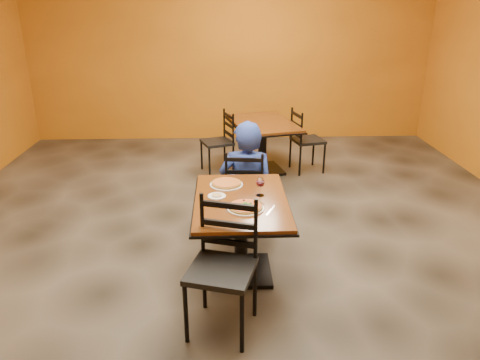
{
  "coord_description": "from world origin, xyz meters",
  "views": [
    {
      "loc": [
        -0.15,
        -4.09,
        2.35
      ],
      "look_at": [
        -0.0,
        -0.3,
        0.85
      ],
      "focal_mm": 33.77,
      "sensor_mm": 36.0,
      "label": 1
    }
  ],
  "objects_px": {
    "chair_main_far": "(245,188)",
    "chair_second_right": "(308,140)",
    "chair_second_left": "(217,143)",
    "plate_main": "(246,208)",
    "plate_far": "(226,185)",
    "wine_glass": "(260,186)",
    "pizza_far": "(226,183)",
    "table_second": "(263,135)",
    "side_plate": "(217,196)",
    "diner": "(247,176)",
    "chair_main_near": "(221,271)",
    "table_main": "(241,219)",
    "pizza_main": "(246,206)"
  },
  "relations": [
    {
      "from": "chair_second_right",
      "to": "wine_glass",
      "type": "xyz_separation_m",
      "value": [
        -0.92,
        -2.64,
        0.38
      ]
    },
    {
      "from": "table_second",
      "to": "plate_far",
      "type": "height_order",
      "value": "plate_far"
    },
    {
      "from": "chair_main_near",
      "to": "pizza_far",
      "type": "xyz_separation_m",
      "value": [
        0.05,
        1.09,
        0.26
      ]
    },
    {
      "from": "pizza_far",
      "to": "wine_glass",
      "type": "relative_size",
      "value": 1.56
    },
    {
      "from": "chair_main_near",
      "to": "chair_second_left",
      "type": "height_order",
      "value": "chair_main_near"
    },
    {
      "from": "plate_far",
      "to": "side_plate",
      "type": "height_order",
      "value": "same"
    },
    {
      "from": "chair_second_left",
      "to": "side_plate",
      "type": "distance_m",
      "value": 2.67
    },
    {
      "from": "chair_second_right",
      "to": "plate_main",
      "type": "xyz_separation_m",
      "value": [
        -1.06,
        -2.91,
        0.29
      ]
    },
    {
      "from": "table_main",
      "to": "plate_far",
      "type": "distance_m",
      "value": 0.4
    },
    {
      "from": "table_main",
      "to": "chair_main_far",
      "type": "xyz_separation_m",
      "value": [
        0.09,
        0.96,
        -0.1
      ]
    },
    {
      "from": "chair_main_far",
      "to": "wine_glass",
      "type": "height_order",
      "value": "wine_glass"
    },
    {
      "from": "plate_far",
      "to": "wine_glass",
      "type": "bearing_deg",
      "value": -40.79
    },
    {
      "from": "pizza_far",
      "to": "table_main",
      "type": "bearing_deg",
      "value": -69.29
    },
    {
      "from": "table_second",
      "to": "chair_second_left",
      "type": "height_order",
      "value": "chair_second_left"
    },
    {
      "from": "table_second",
      "to": "pizza_far",
      "type": "distance_m",
      "value": 2.45
    },
    {
      "from": "plate_main",
      "to": "chair_second_left",
      "type": "bearing_deg",
      "value": 95.25
    },
    {
      "from": "chair_main_near",
      "to": "pizza_far",
      "type": "distance_m",
      "value": 1.12
    },
    {
      "from": "chair_main_far",
      "to": "chair_second_left",
      "type": "height_order",
      "value": "chair_main_far"
    },
    {
      "from": "table_main",
      "to": "chair_second_right",
      "type": "distance_m",
      "value": 2.92
    },
    {
      "from": "table_main",
      "to": "wine_glass",
      "type": "bearing_deg",
      "value": 23.08
    },
    {
      "from": "chair_main_near",
      "to": "chair_main_far",
      "type": "relative_size",
      "value": 1.12
    },
    {
      "from": "chair_main_near",
      "to": "diner",
      "type": "height_order",
      "value": "diner"
    },
    {
      "from": "table_main",
      "to": "pizza_far",
      "type": "relative_size",
      "value": 4.39
    },
    {
      "from": "plate_main",
      "to": "side_plate",
      "type": "height_order",
      "value": "same"
    },
    {
      "from": "wine_glass",
      "to": "diner",
      "type": "bearing_deg",
      "value": 94.7
    },
    {
      "from": "chair_second_left",
      "to": "plate_main",
      "type": "xyz_separation_m",
      "value": [
        0.27,
        -2.91,
        0.31
      ]
    },
    {
      "from": "chair_second_left",
      "to": "plate_main",
      "type": "distance_m",
      "value": 2.94
    },
    {
      "from": "chair_second_left",
      "to": "wine_glass",
      "type": "distance_m",
      "value": 2.7
    },
    {
      "from": "chair_main_far",
      "to": "pizza_main",
      "type": "relative_size",
      "value": 3.22
    },
    {
      "from": "pizza_main",
      "to": "pizza_far",
      "type": "bearing_deg",
      "value": 106.23
    },
    {
      "from": "side_plate",
      "to": "chair_main_near",
      "type": "bearing_deg",
      "value": -87.53
    },
    {
      "from": "chair_main_far",
      "to": "chair_second_right",
      "type": "bearing_deg",
      "value": -112.68
    },
    {
      "from": "table_second",
      "to": "plate_main",
      "type": "height_order",
      "value": "plate_main"
    },
    {
      "from": "chair_main_near",
      "to": "chair_main_far",
      "type": "distance_m",
      "value": 1.74
    },
    {
      "from": "chair_main_far",
      "to": "diner",
      "type": "distance_m",
      "value": 0.15
    },
    {
      "from": "plate_main",
      "to": "pizza_far",
      "type": "distance_m",
      "value": 0.55
    },
    {
      "from": "diner",
      "to": "plate_far",
      "type": "xyz_separation_m",
      "value": [
        -0.23,
        -0.6,
        0.15
      ]
    },
    {
      "from": "table_second",
      "to": "pizza_main",
      "type": "height_order",
      "value": "pizza_main"
    },
    {
      "from": "chair_second_right",
      "to": "side_plate",
      "type": "xyz_separation_m",
      "value": [
        -1.3,
        -2.65,
        0.29
      ]
    },
    {
      "from": "chair_main_near",
      "to": "table_second",
      "type": "bearing_deg",
      "value": 96.72
    },
    {
      "from": "chair_main_near",
      "to": "wine_glass",
      "type": "relative_size",
      "value": 5.69
    },
    {
      "from": "chair_second_left",
      "to": "diner",
      "type": "relative_size",
      "value": 0.74
    },
    {
      "from": "chair_main_far",
      "to": "table_main",
      "type": "bearing_deg",
      "value": 91.93
    },
    {
      "from": "plate_main",
      "to": "pizza_far",
      "type": "bearing_deg",
      "value": 106.23
    },
    {
      "from": "table_second",
      "to": "pizza_far",
      "type": "relative_size",
      "value": 5.05
    },
    {
      "from": "table_main",
      "to": "table_second",
      "type": "relative_size",
      "value": 0.87
    },
    {
      "from": "diner",
      "to": "side_plate",
      "type": "bearing_deg",
      "value": 79.37
    },
    {
      "from": "chair_second_left",
      "to": "side_plate",
      "type": "bearing_deg",
      "value": -19.53
    },
    {
      "from": "chair_main_far",
      "to": "diner",
      "type": "xyz_separation_m",
      "value": [
        0.01,
        -0.03,
        0.15
      ]
    },
    {
      "from": "chair_main_far",
      "to": "table_second",
      "type": "bearing_deg",
      "value": -93.85
    }
  ]
}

